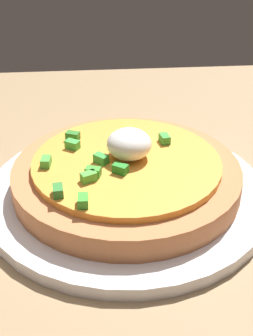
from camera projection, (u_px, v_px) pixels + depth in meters
dining_table at (217, 235)px, 40.18cm from camera, size 90.85×81.81×2.14cm
plate at (126, 191)px, 43.04cm from camera, size 26.06×26.06×1.19cm
pizza at (126, 173)px, 41.97cm from camera, size 20.90×20.90×5.58cm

